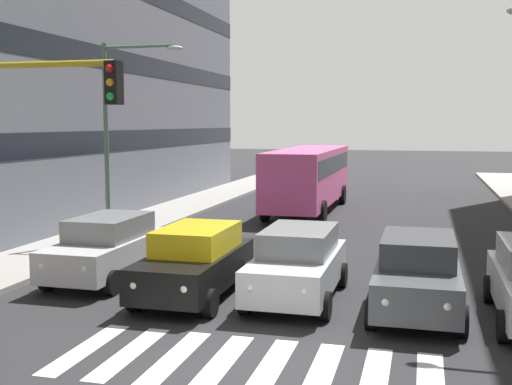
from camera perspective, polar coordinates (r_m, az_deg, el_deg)
ground_plane at (r=11.62m, az=-0.91°, el=-15.19°), size 180.00×180.00×0.00m
crosswalk_markings at (r=11.62m, az=-0.91°, el=-15.17°), size 6.75×2.80×0.01m
car_1 at (r=14.82m, az=14.30°, el=-7.05°), size 2.02×4.44×1.72m
car_2 at (r=15.42m, az=3.78°, el=-6.35°), size 2.02×4.44×1.72m
car_3 at (r=15.67m, az=-5.48°, el=-6.16°), size 2.02×4.44×1.72m
car_4 at (r=17.81m, az=-13.17°, el=-4.78°), size 2.02×4.44×1.72m
bus_behind_traffic at (r=30.64m, az=4.77°, el=1.78°), size 2.78×10.50×3.00m
street_lamp_right at (r=22.37m, az=-12.21°, el=6.35°), size 2.94×0.28×6.79m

